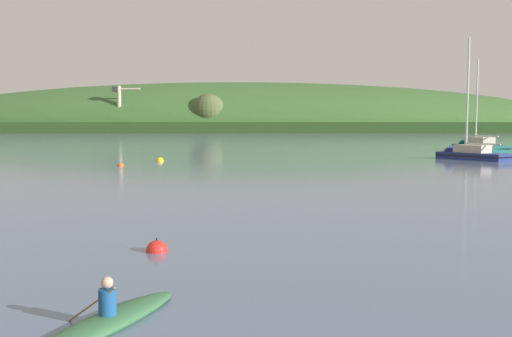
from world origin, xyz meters
name	(u,v)px	position (x,y,z in m)	size (l,w,h in m)	color
far_shoreline_hill	(241,131)	(5.39, 269.13, 0.22)	(428.04, 100.10, 46.11)	#27431B
dockside_crane	(120,111)	(-44.66, 235.96, 8.94)	(11.44, 4.13, 19.12)	#4C4C51
sailboat_near_mooring	(475,148)	(37.11, 75.22, 0.37)	(5.35, 9.58, 13.41)	#0F564C
sailboat_midwater_white	(465,156)	(28.88, 57.84, 0.26)	(6.63, 8.45, 13.65)	navy
canoe_with_paddler	(108,321)	(3.37, 9.92, 0.10)	(2.47, 3.91, 1.02)	#33663D
mooring_buoy_foreground	(157,251)	(3.36, 15.94, 0.00)	(0.64, 0.64, 0.72)	red
mooring_buoy_midchannel	(121,166)	(-4.76, 49.21, 0.00)	(0.53, 0.53, 0.61)	#EA5B19
mooring_buoy_off_fishing_boat	(160,161)	(-2.24, 55.28, 0.00)	(0.76, 0.76, 0.84)	yellow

